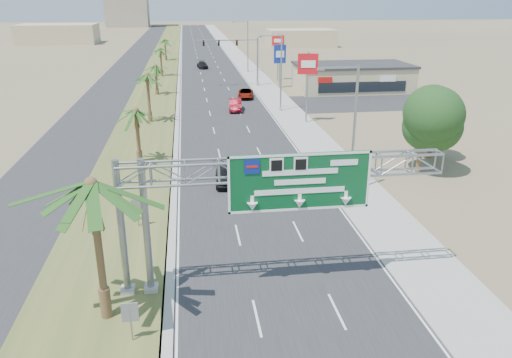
{
  "coord_description": "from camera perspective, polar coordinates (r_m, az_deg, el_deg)",
  "views": [
    {
      "loc": [
        -4.83,
        -13.14,
        14.73
      ],
      "look_at": [
        -0.93,
        15.07,
        4.2
      ],
      "focal_mm": 35.0,
      "sensor_mm": 36.0,
      "label": 1
    }
  ],
  "objects": [
    {
      "name": "car_right_lane",
      "position": [
        76.58,
        -1.2,
        9.71
      ],
      "size": [
        2.86,
        5.06,
        1.33
      ],
      "primitive_type": "imported",
      "rotation": [
        0.0,
        0.0,
        -0.14
      ],
      "color": "gray",
      "rests_on": "ground"
    },
    {
      "name": "palm_near",
      "position": [
        22.95,
        -18.34,
        -0.65
      ],
      "size": [
        5.7,
        5.7,
        8.35
      ],
      "color": "brown",
      "rests_on": "ground"
    },
    {
      "name": "pole_sign_blue",
      "position": [
        84.68,
        2.74,
        13.9
      ],
      "size": [
        2.02,
        0.55,
        7.3
      ],
      "color": "gray",
      "rests_on": "ground"
    },
    {
      "name": "oak_far",
      "position": [
        50.01,
        19.65,
        6.51
      ],
      "size": [
        3.5,
        3.5,
        5.6
      ],
      "color": "brown",
      "rests_on": "ground"
    },
    {
      "name": "palm_row_d",
      "position": [
        79.95,
        -11.42,
        12.49
      ],
      "size": [
        3.99,
        3.99,
        5.45
      ],
      "color": "brown",
      "rests_on": "ground"
    },
    {
      "name": "median_grass",
      "position": [
        124.12,
        -10.48,
        13.18
      ],
      "size": [
        7.0,
        300.0,
        0.12
      ],
      "primitive_type": "cube",
      "color": "#4A5726",
      "rests_on": "ground"
    },
    {
      "name": "car_left_lane",
      "position": [
        41.23,
        -3.46,
        0.4
      ],
      "size": [
        1.98,
        4.38,
        1.46
      ],
      "primitive_type": "imported",
      "rotation": [
        0.0,
        0.0,
        -0.06
      ],
      "color": "black",
      "rests_on": "ground"
    },
    {
      "name": "palm_row_e",
      "position": [
        98.72,
        -10.88,
        14.34
      ],
      "size": [
        3.99,
        3.99,
        6.15
      ],
      "color": "brown",
      "rests_on": "ground"
    },
    {
      "name": "median_signback_b",
      "position": [
        34.05,
        -13.43,
        -3.25
      ],
      "size": [
        0.75,
        0.08,
        2.08
      ],
      "color": "gray",
      "rests_on": "ground"
    },
    {
      "name": "streetlight_mid",
      "position": [
        67.01,
        2.71,
        11.66
      ],
      "size": [
        3.27,
        0.44,
        10.0
      ],
      "color": "gray",
      "rests_on": "ground"
    },
    {
      "name": "signal_mast",
      "position": [
        86.27,
        -1.19,
        13.71
      ],
      "size": [
        10.28,
        0.71,
        8.0
      ],
      "color": "gray",
      "rests_on": "ground"
    },
    {
      "name": "store_building",
      "position": [
        84.53,
        10.95,
        11.27
      ],
      "size": [
        18.0,
        10.0,
        4.0
      ],
      "primitive_type": "cube",
      "color": "tan",
      "rests_on": "ground"
    },
    {
      "name": "road",
      "position": [
        124.11,
        -5.74,
        13.38
      ],
      "size": [
        12.0,
        300.0,
        0.02
      ],
      "primitive_type": "cube",
      "color": "#28282B",
      "rests_on": "ground"
    },
    {
      "name": "streetlight_far",
      "position": [
        102.36,
        -1.06,
        14.66
      ],
      "size": [
        3.27,
        0.44,
        10.0
      ],
      "color": "gray",
      "rests_on": "ground"
    },
    {
      "name": "pole_sign_red_near",
      "position": [
        60.59,
        5.94,
        12.52
      ],
      "size": [
        2.42,
        0.72,
        8.5
      ],
      "color": "gray",
      "rests_on": "ground"
    },
    {
      "name": "sign_gantry",
      "position": [
        24.93,
        1.32,
        -0.07
      ],
      "size": [
        16.75,
        1.24,
        7.5
      ],
      "color": "gray",
      "rests_on": "ground"
    },
    {
      "name": "streetlight_near",
      "position": [
        38.5,
        10.83,
        4.82
      ],
      "size": [
        3.27,
        0.44,
        10.0
      ],
      "color": "gray",
      "rests_on": "ground"
    },
    {
      "name": "palm_row_c",
      "position": [
        61.98,
        -12.35,
        11.43
      ],
      "size": [
        3.99,
        3.99,
        6.75
      ],
      "color": "brown",
      "rests_on": "ground"
    },
    {
      "name": "palm_row_b",
      "position": [
        46.43,
        -13.57,
        7.51
      ],
      "size": [
        3.99,
        3.99,
        5.95
      ],
      "color": "brown",
      "rests_on": "ground"
    },
    {
      "name": "car_far",
      "position": [
        109.68,
        -6.15,
        12.82
      ],
      "size": [
        2.46,
        4.93,
        1.37
      ],
      "primitive_type": "imported",
      "rotation": [
        0.0,
        0.0,
        0.11
      ],
      "color": "black",
      "rests_on": "ground"
    },
    {
      "name": "sidewalk_right",
      "position": [
        124.73,
        -1.72,
        13.52
      ],
      "size": [
        4.0,
        300.0,
        0.1
      ],
      "primitive_type": "cube",
      "color": "#9E9B93",
      "rests_on": "ground"
    },
    {
      "name": "oak_near",
      "position": [
        45.05,
        18.6,
        6.14
      ],
      "size": [
        4.5,
        4.5,
        6.8
      ],
      "color": "brown",
      "rests_on": "ground"
    },
    {
      "name": "palm_row_f",
      "position": [
        123.64,
        -10.38,
        15.33
      ],
      "size": [
        3.99,
        3.99,
        5.75
      ],
      "color": "brown",
      "rests_on": "ground"
    },
    {
      "name": "building_distant_right",
      "position": [
        157.53,
        5.13,
        15.76
      ],
      "size": [
        20.0,
        12.0,
        5.0
      ],
      "primitive_type": "cube",
      "color": "tan",
      "rests_on": "ground"
    },
    {
      "name": "building_distant_left",
      "position": [
        178.13,
        -21.67,
        15.16
      ],
      "size": [
        24.0,
        14.0,
        6.0
      ],
      "primitive_type": "cube",
      "color": "tan",
      "rests_on": "ground"
    },
    {
      "name": "pole_sign_red_far",
      "position": [
        92.42,
        2.54,
        15.14
      ],
      "size": [
        2.13,
        1.16,
        8.19
      ],
      "color": "gray",
      "rests_on": "ground"
    },
    {
      "name": "car_mid_lane",
      "position": [
        68.15,
        -2.39,
        8.46
      ],
      "size": [
        1.99,
        4.82,
        1.55
      ],
      "primitive_type": "imported",
      "rotation": [
        0.0,
        0.0,
        -0.07
      ],
      "color": "maroon",
      "rests_on": "ground"
    },
    {
      "name": "median_signback_a",
      "position": [
        23.48,
        -14.18,
        -14.85
      ],
      "size": [
        0.75,
        0.08,
        2.08
      ],
      "color": "gray",
      "rests_on": "ground"
    },
    {
      "name": "opposing_road",
      "position": [
        124.61,
        -13.77,
        12.95
      ],
      "size": [
        8.0,
        300.0,
        0.02
      ],
      "primitive_type": "cube",
      "color": "#28282B",
      "rests_on": "ground"
    }
  ]
}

